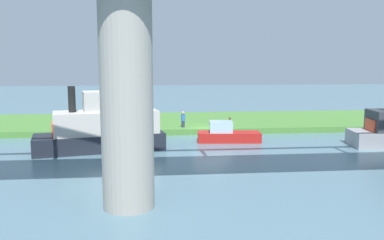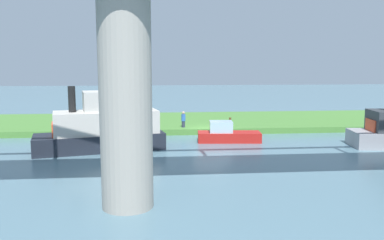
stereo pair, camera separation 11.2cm
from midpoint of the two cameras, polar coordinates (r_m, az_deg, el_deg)
name	(u,v)px [view 2 (the right image)]	position (r m, az deg, el deg)	size (l,w,h in m)	color
ground_plane	(208,135)	(33.79, 2.38, -2.14)	(160.00, 160.00, 0.00)	slate
grassy_bank	(200,122)	(39.63, 1.20, -0.26)	(80.00, 12.00, 0.50)	#4C8438
bridge_pylon	(126,97)	(16.37, -9.30, 3.22)	(2.14, 2.14, 9.23)	#9E998E
person_on_bank	(183,119)	(34.53, -1.15, 0.10)	(0.41, 0.41, 1.39)	#2D334C
mooring_post	(230,122)	(35.48, 5.56, -0.25)	(0.20, 0.20, 0.75)	brown
pontoon_yellow	(104,126)	(28.37, -12.38, -0.87)	(9.22, 4.83, 4.49)	#1E232D
motorboat_red	(227,134)	(30.88, 5.15, -2.05)	(4.93, 2.12, 1.60)	red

